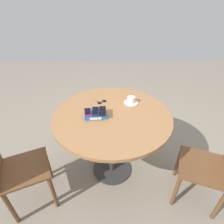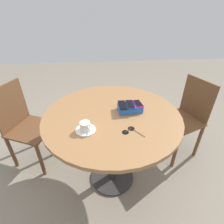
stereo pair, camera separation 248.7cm
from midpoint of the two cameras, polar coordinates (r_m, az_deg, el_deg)
ground_plane at (r=1.63m, az=2.41°, el=-59.95°), size 8.00×8.00×0.00m
round_table at (r=0.96m, az=4.38°, el=-61.99°), size 1.10×1.10×0.79m
phone_box at (r=0.83m, az=23.49°, el=-57.18°), size 0.20×0.13×0.05m
phone_magenta at (r=0.82m, az=30.88°, el=-54.33°), size 0.08×0.12×0.01m
phone_navy at (r=0.80m, az=24.37°, el=-57.02°), size 0.06×0.14×0.01m
phone_black at (r=0.79m, az=16.75°, el=-59.07°), size 0.06×0.14×0.01m
saucer at (r=0.90m, az=-35.11°, el=-73.14°), size 0.14×0.14×0.01m
coffee_cup at (r=0.87m, az=-37.68°, el=-73.71°), size 0.07×0.10×0.06m
sunglasses at (r=0.90m, az=36.54°, el=-73.14°), size 0.15×0.12×0.01m
chair_near_window at (r=1.47m, az=42.42°, el=-33.03°), size 0.51×0.51×0.89m
chair_far_side at (r=1.47m, az=-46.87°, el=-36.53°), size 0.52×0.52×0.89m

